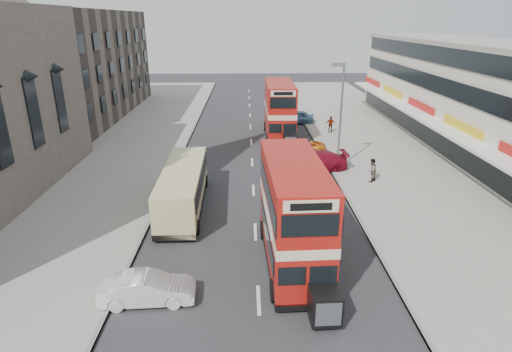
% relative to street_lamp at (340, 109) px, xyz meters
% --- Properties ---
extents(ground, '(160.00, 160.00, 0.00)m').
position_rel_street_lamp_xyz_m(ground, '(-6.52, -18.00, -4.78)').
color(ground, '#28282B').
rests_on(ground, ground).
extents(road_surface, '(12.00, 90.00, 0.01)m').
position_rel_street_lamp_xyz_m(road_surface, '(-6.52, 2.00, -4.78)').
color(road_surface, '#28282B').
rests_on(road_surface, ground).
extents(pavement_right, '(12.00, 90.00, 0.15)m').
position_rel_street_lamp_xyz_m(pavement_right, '(5.48, 2.00, -4.71)').
color(pavement_right, gray).
rests_on(pavement_right, ground).
extents(pavement_left, '(12.00, 90.00, 0.15)m').
position_rel_street_lamp_xyz_m(pavement_left, '(-18.52, 2.00, -4.71)').
color(pavement_left, gray).
rests_on(pavement_left, ground).
extents(kerb_left, '(0.20, 90.00, 0.16)m').
position_rel_street_lamp_xyz_m(kerb_left, '(-12.62, 2.00, -4.71)').
color(kerb_left, gray).
rests_on(kerb_left, ground).
extents(kerb_right, '(0.20, 90.00, 0.16)m').
position_rel_street_lamp_xyz_m(kerb_right, '(-0.42, 2.00, -4.71)').
color(kerb_right, gray).
rests_on(kerb_right, ground).
extents(brick_terrace, '(14.00, 28.00, 12.00)m').
position_rel_street_lamp_xyz_m(brick_terrace, '(-28.52, 20.00, 1.22)').
color(brick_terrace, '#66594C').
rests_on(brick_terrace, ground).
extents(commercial_row, '(9.90, 46.20, 9.30)m').
position_rel_street_lamp_xyz_m(commercial_row, '(13.42, 4.00, -0.09)').
color(commercial_row, beige).
rests_on(commercial_row, ground).
extents(street_lamp, '(1.00, 0.20, 8.12)m').
position_rel_street_lamp_xyz_m(street_lamp, '(0.00, 0.00, 0.00)').
color(street_lamp, slate).
rests_on(street_lamp, ground).
extents(bus_main, '(2.80, 9.00, 4.94)m').
position_rel_street_lamp_xyz_m(bus_main, '(-4.82, -13.16, -2.19)').
color(bus_main, black).
rests_on(bus_main, ground).
extents(bus_second, '(2.66, 9.47, 5.21)m').
position_rel_street_lamp_xyz_m(bus_second, '(-3.72, 9.67, -2.04)').
color(bus_second, black).
rests_on(bus_second, ground).
extents(coach, '(2.54, 9.15, 2.41)m').
position_rel_street_lamp_xyz_m(coach, '(-10.89, -6.72, -3.36)').
color(coach, black).
rests_on(coach, ground).
extents(car_left_front, '(3.95, 1.59, 1.28)m').
position_rel_street_lamp_xyz_m(car_left_front, '(-11.11, -16.00, -4.15)').
color(car_left_front, white).
rests_on(car_left_front, ground).
extents(car_right_a, '(5.21, 2.32, 1.48)m').
position_rel_street_lamp_xyz_m(car_right_a, '(-1.76, 0.00, -4.04)').
color(car_right_a, maroon).
rests_on(car_right_a, ground).
extents(car_right_b, '(3.92, 1.99, 1.06)m').
position_rel_street_lamp_xyz_m(car_right_b, '(-1.97, 4.58, -4.25)').
color(car_right_b, orange).
rests_on(car_right_b, ground).
extents(car_right_c, '(4.49, 2.24, 1.47)m').
position_rel_street_lamp_xyz_m(car_right_c, '(-1.53, 15.64, -4.05)').
color(car_right_c, '#5A8BB5').
rests_on(car_right_c, ground).
extents(pedestrian_near, '(0.75, 0.75, 1.71)m').
position_rel_street_lamp_xyz_m(pedestrian_near, '(1.90, -2.86, -3.78)').
color(pedestrian_near, gray).
rests_on(pedestrian_near, pavement_right).
extents(pedestrian_far, '(1.04, 0.60, 1.67)m').
position_rel_street_lamp_xyz_m(pedestrian_far, '(1.60, 10.98, -3.80)').
color(pedestrian_far, gray).
rests_on(pedestrian_far, pavement_right).
extents(cyclist, '(0.69, 1.58, 2.17)m').
position_rel_street_lamp_xyz_m(cyclist, '(-2.05, 1.32, -4.00)').
color(cyclist, gray).
rests_on(cyclist, ground).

